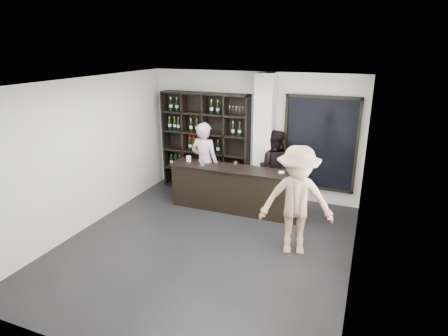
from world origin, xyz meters
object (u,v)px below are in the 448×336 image
at_px(tasting_counter, 237,189).
at_px(taster_black, 274,167).
at_px(customer, 297,201).
at_px(taster_pink, 205,163).
at_px(wine_shelf, 205,143).

height_order(tasting_counter, taster_black, taster_black).
bearing_deg(taster_black, customer, 108.91).
bearing_deg(customer, taster_pink, 132.56).
bearing_deg(taster_black, wine_shelf, -10.73).
relative_size(wine_shelf, taster_black, 1.42).
height_order(tasting_counter, customer, customer).
distance_m(tasting_counter, taster_pink, 0.98).
xyz_separation_m(tasting_counter, taster_black, (0.61, 0.75, 0.36)).
bearing_deg(customer, taster_black, 98.41).
bearing_deg(tasting_counter, taster_black, 50.33).
height_order(wine_shelf, customer, wine_shelf).
bearing_deg(taster_pink, tasting_counter, 174.98).
xyz_separation_m(tasting_counter, customer, (1.51, -1.25, 0.48)).
height_order(wine_shelf, taster_pink, wine_shelf).
bearing_deg(wine_shelf, customer, -39.04).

